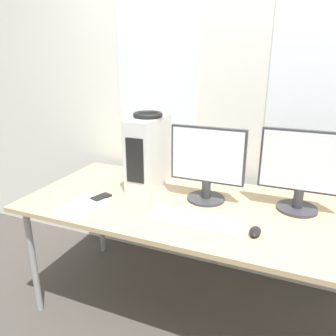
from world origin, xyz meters
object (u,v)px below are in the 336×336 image
Objects in this scene: monitor_main at (207,163)px; cell_phone at (101,197)px; monitor_right_near at (302,170)px; mouse at (255,232)px; pc_tower at (149,153)px; headphones at (148,115)px; keyboard at (193,220)px.

monitor_main reaches higher than cell_phone.
mouse is at bearing -115.66° from monitor_right_near.
monitor_main is at bearing -9.75° from pc_tower.
monitor_right_near is at bearing 7.19° from monitor_main.
monitor_right_near is (0.94, -0.01, 0.01)m from pc_tower.
monitor_right_near is at bearing -0.38° from pc_tower.
headphones is 0.75m from keyboard.
keyboard is 4.75× the size of mouse.
headphones is 0.97m from mouse.
headphones reaches higher than monitor_right_near.
mouse is at bearing -41.83° from monitor_main.
headphones is at bearing 75.80° from cell_phone.
monitor_right_near is 0.95× the size of keyboard.
pc_tower is 0.62m from keyboard.
headphones is at bearing 153.53° from mouse.
pc_tower is 0.94m from monitor_right_near.
pc_tower is 0.42m from cell_phone.
headphones reaches higher than monitor_main.
mouse is at bearing -26.47° from headphones.
headphones is at bearing 90.00° from pc_tower.
headphones is 0.41× the size of monitor_right_near.
cell_phone is (-0.61, -0.22, -0.23)m from monitor_main.
pc_tower is at bearing -90.00° from headphones.
headphones is 1.84× the size of mouse.
cell_phone is (-0.19, -0.29, -0.23)m from pc_tower.
monitor_right_near reaches higher than cell_phone.
keyboard is 0.63m from cell_phone.
monitor_main is (0.42, -0.07, -0.25)m from headphones.
monitor_main reaches higher than mouse.
mouse is at bearing -0.47° from keyboard.
keyboard is 0.32m from mouse.
keyboard is 3.58× the size of cell_phone.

